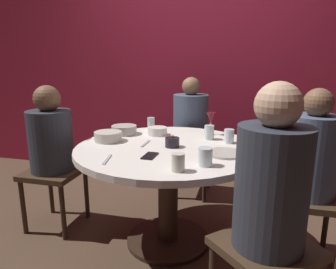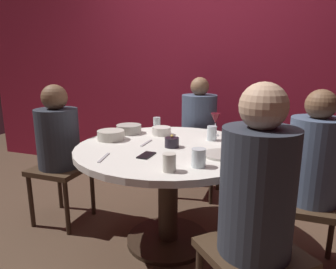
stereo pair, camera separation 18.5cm
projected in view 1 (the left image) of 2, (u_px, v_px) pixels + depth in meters
ground_plane at (168, 241)px, 2.23m from camera, size 8.00×8.00×0.00m
back_wall at (200, 60)px, 3.26m from camera, size 6.00×0.10×2.60m
dining_table at (168, 168)px, 2.10m from camera, size 1.26×1.26×0.73m
seated_diner_left at (51, 141)px, 2.29m from camera, size 0.40×0.40×1.12m
seated_diner_back at (191, 124)px, 2.89m from camera, size 0.40×0.40×1.15m
seated_diner_right at (312, 160)px, 1.85m from camera, size 0.40×0.40×1.14m
seated_diner_front_right at (271, 189)px, 1.32m from camera, size 0.57×0.57×1.21m
candle_holder at (172, 142)px, 2.03m from camera, size 0.10×0.10×0.09m
wine_glass at (211, 118)px, 2.36m from camera, size 0.08×0.08×0.18m
dinner_plate at (225, 153)px, 1.88m from camera, size 0.24×0.24×0.01m
cell_phone at (150, 156)px, 1.83m from camera, size 0.07×0.14×0.01m
bowl_serving_large at (124, 130)px, 2.40m from camera, size 0.20×0.20×0.07m
bowl_salad_center at (158, 131)px, 2.37m from camera, size 0.15×0.15×0.06m
bowl_small_white at (108, 136)px, 2.18m from camera, size 0.20×0.20×0.07m
cup_near_candle at (205, 157)px, 1.66m from camera, size 0.08×0.08×0.10m
cup_by_left_diner at (229, 136)px, 2.13m from camera, size 0.07×0.07×0.10m
cup_by_right_diner at (151, 124)px, 2.55m from camera, size 0.06×0.06×0.10m
cup_center_front at (209, 132)px, 2.23m from camera, size 0.07×0.07×0.11m
cup_far_edge at (178, 162)px, 1.58m from camera, size 0.07×0.07×0.10m
fork_near_plate at (107, 159)px, 1.77m from camera, size 0.05×0.18×0.01m
knife_near_plate at (145, 143)px, 2.11m from camera, size 0.02×0.18×0.01m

